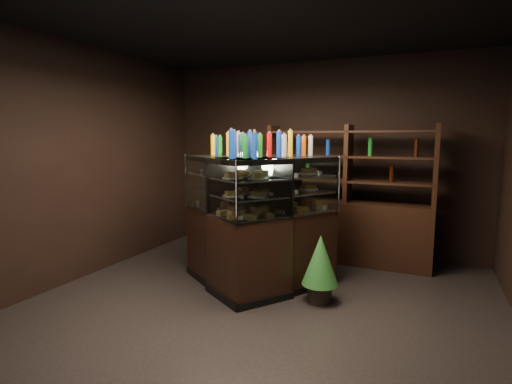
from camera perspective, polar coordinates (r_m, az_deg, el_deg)
ground at (r=4.45m, az=0.18°, el=-16.39°), size 5.00×5.00×0.00m
room_shell at (r=4.06m, az=0.19°, el=9.48°), size 5.02×5.02×3.01m
display_case at (r=4.90m, az=-0.30°, el=-7.48°), size 1.99×1.63×1.60m
food_display at (r=4.76m, az=-0.32°, el=0.48°), size 1.52×1.20×0.49m
bottles_top at (r=4.73m, az=-0.31°, el=6.75°), size 1.34×1.06×0.30m
potted_conifer at (r=4.51m, az=9.19°, el=-9.41°), size 0.40×0.40×0.86m
back_shelving at (r=6.00m, az=12.78°, el=-4.07°), size 2.38×0.48×2.00m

